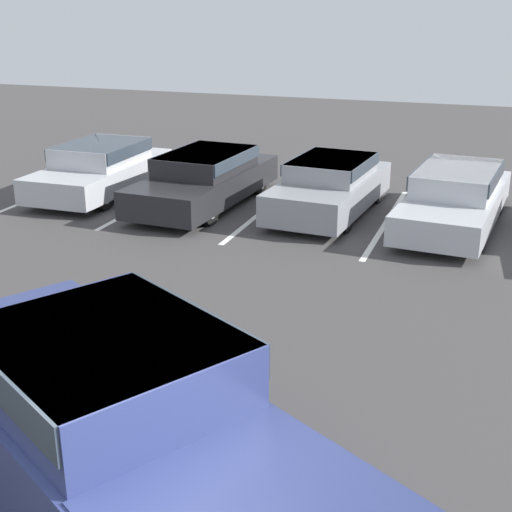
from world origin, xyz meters
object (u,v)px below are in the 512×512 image
(parked_sedan_a, at_px, (101,167))
(parked_sedan_b, at_px, (205,177))
(wheel_stop_curb, at_px, (209,168))
(parked_sedan_d, at_px, (455,195))
(parked_sedan_c, at_px, (330,185))
(pickup_truck, at_px, (129,437))

(parked_sedan_a, relative_size, parked_sedan_b, 0.89)
(wheel_stop_curb, bearing_deg, parked_sedan_d, -23.49)
(parked_sedan_c, bearing_deg, wheel_stop_curb, -120.61)
(parked_sedan_c, relative_size, parked_sedan_d, 0.88)
(parked_sedan_a, distance_m, parked_sedan_b, 2.80)
(wheel_stop_curb, bearing_deg, pickup_truck, -69.60)
(parked_sedan_b, distance_m, parked_sedan_c, 2.90)
(parked_sedan_b, distance_m, parked_sedan_d, 5.59)
(pickup_truck, xyz_separation_m, parked_sedan_c, (-0.76, 10.37, -0.24))
(parked_sedan_c, bearing_deg, parked_sedan_d, 92.50)
(parked_sedan_c, height_order, wheel_stop_curb, parked_sedan_c)
(pickup_truck, xyz_separation_m, parked_sedan_a, (-6.44, 10.13, -0.22))
(pickup_truck, relative_size, parked_sedan_c, 1.48)
(parked_sedan_a, bearing_deg, parked_sedan_c, 91.84)
(parked_sedan_b, height_order, wheel_stop_curb, parked_sedan_b)
(parked_sedan_b, xyz_separation_m, wheel_stop_curb, (-1.29, 3.21, -0.58))
(pickup_truck, distance_m, wheel_stop_curb, 14.19)
(pickup_truck, bearing_deg, parked_sedan_a, 152.76)
(pickup_truck, xyz_separation_m, parked_sedan_b, (-3.64, 10.07, -0.23))
(parked_sedan_a, distance_m, parked_sedan_c, 5.68)
(pickup_truck, height_order, parked_sedan_a, pickup_truck)
(parked_sedan_a, xyz_separation_m, parked_sedan_d, (8.38, 0.16, -0.00))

